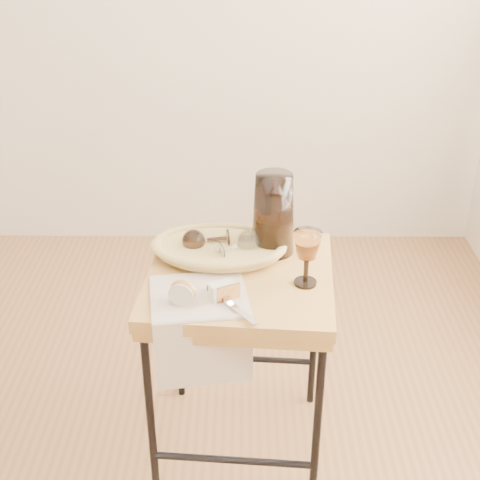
# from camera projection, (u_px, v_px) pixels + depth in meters

# --- Properties ---
(side_table) EXTENTS (0.58, 0.58, 0.69)m
(side_table) POSITION_uv_depth(u_px,v_px,m) (240.00, 365.00, 2.12)
(side_table) COLOR brown
(side_table) RESTS_ON floor
(tea_towel) EXTENTS (0.30, 0.27, 0.01)m
(tea_towel) POSITION_uv_depth(u_px,v_px,m) (199.00, 296.00, 1.84)
(tea_towel) COLOR silver
(tea_towel) RESTS_ON side_table
(bread_basket) EXTENTS (0.38, 0.27, 0.04)m
(bread_basket) POSITION_uv_depth(u_px,v_px,m) (219.00, 250.00, 2.03)
(bread_basket) COLOR olive
(bread_basket) RESTS_ON side_table
(goblet_lying_a) EXTENTS (0.13, 0.09, 0.07)m
(goblet_lying_a) POSITION_uv_depth(u_px,v_px,m) (208.00, 240.00, 2.03)
(goblet_lying_a) COLOR #39271F
(goblet_lying_a) RESTS_ON bread_basket
(goblet_lying_b) EXTENTS (0.14, 0.13, 0.07)m
(goblet_lying_b) POSITION_uv_depth(u_px,v_px,m) (237.00, 246.00, 2.00)
(goblet_lying_b) COLOR white
(goblet_lying_b) RESTS_ON bread_basket
(pitcher) EXTENTS (0.20, 0.27, 0.29)m
(pitcher) POSITION_uv_depth(u_px,v_px,m) (273.00, 214.00, 2.01)
(pitcher) COLOR black
(pitcher) RESTS_ON side_table
(wine_goblet) EXTENTS (0.11, 0.11, 0.17)m
(wine_goblet) POSITION_uv_depth(u_px,v_px,m) (307.00, 258.00, 1.86)
(wine_goblet) COLOR white
(wine_goblet) RESTS_ON side_table
(apple_half) EXTENTS (0.08, 0.05, 0.07)m
(apple_half) POSITION_uv_depth(u_px,v_px,m) (183.00, 291.00, 1.79)
(apple_half) COLOR #B33325
(apple_half) RESTS_ON tea_towel
(apple_wedge) EXTENTS (0.08, 0.06, 0.05)m
(apple_wedge) POSITION_uv_depth(u_px,v_px,m) (222.00, 291.00, 1.82)
(apple_wedge) COLOR silver
(apple_wedge) RESTS_ON tea_towel
(table_knife) EXTENTS (0.14, 0.18, 0.02)m
(table_knife) POSITION_uv_depth(u_px,v_px,m) (230.00, 303.00, 1.79)
(table_knife) COLOR silver
(table_knife) RESTS_ON tea_towel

